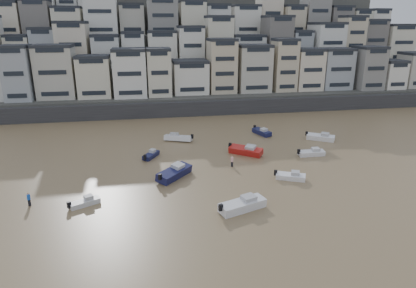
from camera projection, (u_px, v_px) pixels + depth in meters
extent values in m
cube|color=#38383A|center=(189.00, 108.00, 89.32)|extent=(140.00, 3.00, 3.50)
cube|color=#4C4C47|center=(205.00, 101.00, 96.63)|extent=(140.00, 14.00, 4.00)
cube|color=#4C4C47|center=(198.00, 82.00, 106.93)|extent=(140.00, 14.00, 10.00)
cube|color=#4C4C47|center=(192.00, 64.00, 116.91)|extent=(140.00, 14.00, 18.00)
cube|color=#4C4C47|center=(187.00, 49.00, 126.90)|extent=(140.00, 16.00, 26.00)
cube|color=#4C4C47|center=(182.00, 38.00, 139.07)|extent=(140.00, 18.00, 32.00)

